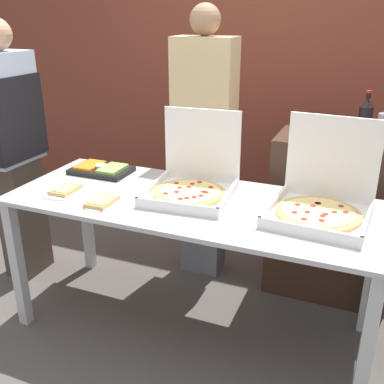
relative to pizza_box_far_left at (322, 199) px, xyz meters
The scene contains 13 objects.
ground_plane 1.13m from the pizza_box_far_left, behind, with size 16.00×16.00×0.00m, color #514C47.
brick_wall_behind 1.82m from the pizza_box_far_left, 112.37° to the left, with size 10.00×0.06×2.80m.
buffet_table 0.70m from the pizza_box_far_left, behind, with size 2.02×0.80×0.83m.
pizza_box_far_left is the anchor object (origin of this frame).
pizza_box_near_left 0.70m from the pizza_box_far_left, behind, with size 0.48×0.50×0.45m.
paper_plate_front_left 1.14m from the pizza_box_far_left, 164.24° to the right, with size 0.21×0.21×0.03m.
paper_plate_front_right 1.40m from the pizza_box_far_left, behind, with size 0.26×0.26×0.03m.
veggie_tray 1.38m from the pizza_box_far_left, behind, with size 0.37×0.23×0.05m.
sideboard_podium 0.79m from the pizza_box_far_left, 87.94° to the left, with size 0.78×0.52×1.06m.
soda_bottle 0.73m from the pizza_box_far_left, 78.29° to the left, with size 0.08×0.08×0.29m.
soda_can_silver 0.94m from the pizza_box_far_left, 74.77° to the left, with size 0.07×0.07×0.12m.
person_guest_cap 1.03m from the pizza_box_far_left, 145.69° to the left, with size 0.40×0.22×1.83m.
person_server_vest 2.02m from the pizza_box_far_left, behind, with size 0.24×0.42×1.75m.
Camera 1 is at (0.84, -2.07, 1.78)m, focal length 42.00 mm.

